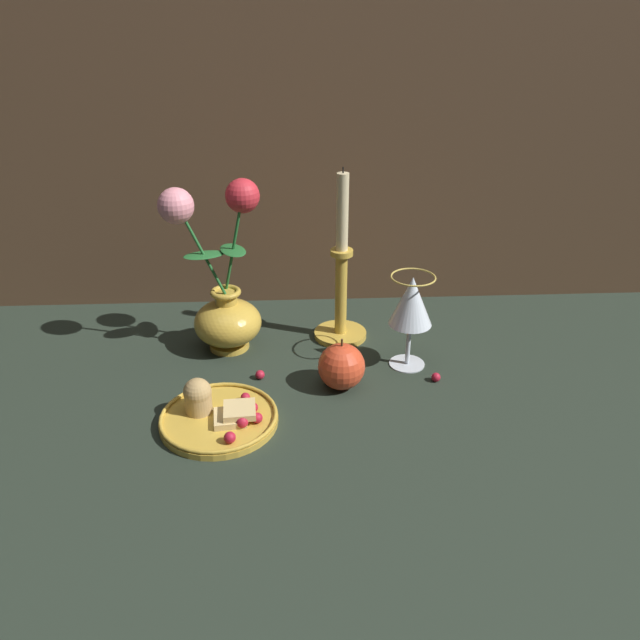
{
  "coord_description": "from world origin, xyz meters",
  "views": [
    {
      "loc": [
        -0.1,
        -0.86,
        0.57
      ],
      "look_at": [
        -0.06,
        0.04,
        0.1
      ],
      "focal_mm": 35.0,
      "sensor_mm": 36.0,
      "label": 1
    }
  ],
  "objects": [
    {
      "name": "ground_plane",
      "position": [
        0.0,
        0.0,
        0.0
      ],
      "size": [
        2.4,
        2.4,
        0.0
      ],
      "primitive_type": "plane",
      "color": "#232D23",
      "rests_on": "ground"
    },
    {
      "name": "vase",
      "position": [
        -0.22,
        0.13,
        0.11
      ],
      "size": [
        0.17,
        0.12,
        0.31
      ],
      "color": "gold",
      "rests_on": "ground_plane"
    },
    {
      "name": "plate_with_pastries",
      "position": [
        -0.22,
        -0.09,
        0.01
      ],
      "size": [
        0.18,
        0.18,
        0.07
      ],
      "color": "gold",
      "rests_on": "ground_plane"
    },
    {
      "name": "wine_glass",
      "position": [
        0.09,
        0.06,
        0.12
      ],
      "size": [
        0.07,
        0.07,
        0.17
      ],
      "color": "silver",
      "rests_on": "ground_plane"
    },
    {
      "name": "candlestick",
      "position": [
        -0.01,
        0.16,
        0.1
      ],
      "size": [
        0.1,
        0.1,
        0.32
      ],
      "color": "gold",
      "rests_on": "ground_plane"
    },
    {
      "name": "apple_beside_vase",
      "position": [
        -0.03,
        -0.01,
        0.04
      ],
      "size": [
        0.08,
        0.08,
        0.09
      ],
      "color": "#D14223",
      "rests_on": "ground_plane"
    },
    {
      "name": "berry_near_plate",
      "position": [
        -0.16,
        0.02,
        0.01
      ],
      "size": [
        0.02,
        0.02,
        0.02
      ],
      "primitive_type": "sphere",
      "color": "#AD192D",
      "rests_on": "ground_plane"
    },
    {
      "name": "berry_front_center",
      "position": [
        0.13,
        0.0,
        0.01
      ],
      "size": [
        0.02,
        0.02,
        0.02
      ],
      "primitive_type": "sphere",
      "color": "#AD192D",
      "rests_on": "ground_plane"
    }
  ]
}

